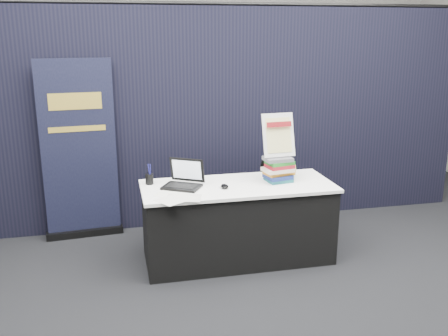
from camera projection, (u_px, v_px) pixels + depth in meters
floor at (253, 285)px, 4.36m from camera, size 8.00×8.00×0.00m
wall_back at (183, 57)px, 7.66m from camera, size 8.00×0.02×3.50m
drape_partition at (215, 119)px, 5.55m from camera, size 6.00×0.08×2.40m
display_table at (238, 222)px, 4.78m from camera, size 1.80×0.75×0.75m
laptop at (181, 180)px, 4.61m from camera, size 0.40×0.41×0.25m
mouse at (225, 186)px, 4.57m from camera, size 0.08×0.12×0.04m
brochure_left at (176, 199)px, 4.27m from camera, size 0.38×0.36×0.00m
brochure_mid at (170, 195)px, 4.38m from camera, size 0.31×0.29×0.00m
brochure_right at (184, 198)px, 4.30m from camera, size 0.35×0.29×0.00m
pen_cup at (149, 179)px, 4.68m from camera, size 0.09×0.09×0.10m
book_stack_tall at (279, 169)px, 4.75m from camera, size 0.27×0.22×0.24m
book_stack_short at (282, 171)px, 4.94m from camera, size 0.28×0.25×0.10m
info_sign at (278, 136)px, 4.69m from camera, size 0.32×0.16×0.42m
pullup_banner at (80, 161)px, 5.19m from camera, size 0.80×0.17×1.88m
stacking_chair at (280, 195)px, 5.34m from camera, size 0.38×0.38×0.80m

